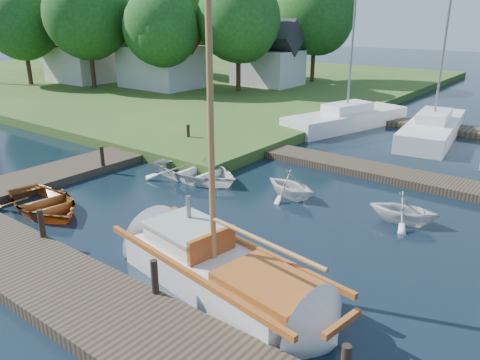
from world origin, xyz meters
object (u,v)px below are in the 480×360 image
Objects in this scene: mooring_post_1 at (41,223)px; tree_0 at (23,22)px; marina_boat_1 at (433,127)px; tree_3 at (239,18)px; marina_boat_0 at (347,118)px; mooring_post_2 at (155,277)px; mooring_post_4 at (102,156)px; tender_d at (405,206)px; sailboat at (224,275)px; mooring_post_5 at (188,133)px; tender_a at (196,168)px; house_a at (164,56)px; tree_4 at (196,11)px; house_b at (83,55)px; tree_1 at (88,14)px; dinghy at (43,200)px; tree_6 at (49,19)px; house_c at (268,59)px; tender_b at (291,183)px; tree_2 at (162,26)px; tree_7 at (316,13)px; tree_5 at (121,22)px.

mooring_post_1 is 0.10× the size of tree_0.
marina_boat_1 is 1.09× the size of tree_3.
marina_boat_0 is at bearing -22.24° from tree_3.
mooring_post_2 and mooring_post_4 have the same top height.
tender_d is at bearing 69.57° from mooring_post_2.
sailboat is (5.29, 1.41, -0.36)m from mooring_post_1.
sailboat is at bearing 152.29° from tender_d.
tender_a is at bearing -43.10° from mooring_post_5.
tree_4 reaches higher than house_a.
tender_d is 34.35m from house_b.
tree_4 reaches higher than mooring_post_5.
dinghy is at bearing -39.98° from tree_1.
marina_boat_0 is 1.32× the size of tree_6.
marina_boat_0 is at bearing 102.92° from mooring_post_2.
mooring_post_1 is at bearing -39.08° from tree_1.
mooring_post_5 is 0.09× the size of tree_3.
house_c is 0.55× the size of tree_4.
tree_2 is at bearing 68.27° from tender_b.
mooring_post_5 is 0.22× the size of dinghy.
tree_1 is at bearing -101.31° from tree_4.
house_c is at bearing 45.00° from house_a.
mooring_post_2 is 31.14m from tree_1.
tree_6 reaches higher than dinghy.
mooring_post_2 is 31.19m from house_c.
tree_4 is (-23.50, 27.05, 5.67)m from mooring_post_2.
tender_d is at bearing -28.80° from house_a.
tree_6 is at bearing 151.04° from mooring_post_4.
mooring_post_5 is at bearing 128.17° from marina_boat_1.
sailboat is at bearing 60.69° from mooring_post_2.
marina_boat_1 is 1.22× the size of tree_2.
house_c is at bearing 112.38° from mooring_post_5.
tree_2 is (-11.00, 9.05, 4.55)m from mooring_post_5.
tree_3 reaches higher than tender_b.
marina_boat_1 reaches higher than tree_2.
sailboat is 27.63m from tree_3.
tree_2 is at bearing -135.00° from tree_3.
marina_boat_0 is 27.92m from tree_0.
marina_boat_1 is 19.21m from tree_7.
house_c is (-18.34, 19.38, 2.04)m from tender_d.
tree_7 is (-13.84, 12.06, 5.64)m from marina_boat_1.
house_b reaches higher than tender_b.
house_a is (-24.34, 13.38, 2.42)m from tender_d.
tree_2 is (6.00, 2.00, -0.84)m from tree_1.
mooring_post_1 is at bearing -42.86° from tree_5.
mooring_post_5 is at bearing -40.24° from house_a.
mooring_post_5 is 14.95m from tree_2.
mooring_post_2 is 0.14× the size of house_b.
tree_2 is at bearing 147.71° from sailboat.
house_c is 22.99m from tree_6.
tree_2 is at bearing 82.54° from marina_boat_1.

